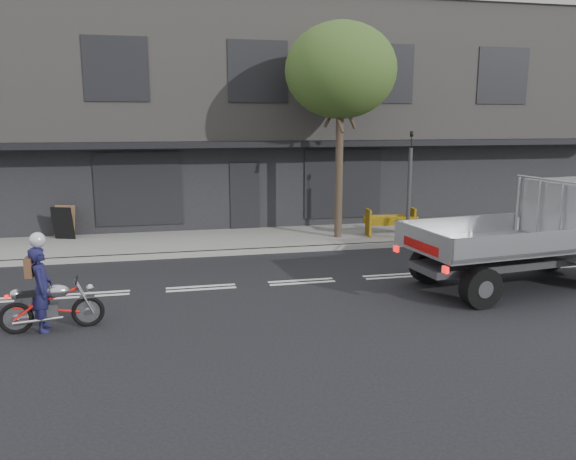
# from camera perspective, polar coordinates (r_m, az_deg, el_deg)

# --- Properties ---
(ground) EXTENTS (80.00, 80.00, 0.00)m
(ground) POSITION_cam_1_polar(r_m,az_deg,el_deg) (13.56, 1.40, -5.29)
(ground) COLOR black
(ground) RESTS_ON ground
(sidewalk) EXTENTS (32.00, 3.20, 0.15)m
(sidewalk) POSITION_cam_1_polar(r_m,az_deg,el_deg) (18.01, -2.10, -0.92)
(sidewalk) COLOR gray
(sidewalk) RESTS_ON ground
(kerb) EXTENTS (32.00, 0.20, 0.15)m
(kerb) POSITION_cam_1_polar(r_m,az_deg,el_deg) (16.47, -1.12, -2.06)
(kerb) COLOR gray
(kerb) RESTS_ON ground
(building_main) EXTENTS (26.00, 10.00, 8.00)m
(building_main) POSITION_cam_1_polar(r_m,az_deg,el_deg) (24.14, -4.96, 11.49)
(building_main) COLOR slate
(building_main) RESTS_ON ground
(street_tree) EXTENTS (3.40, 3.40, 6.74)m
(street_tree) POSITION_cam_1_polar(r_m,az_deg,el_deg) (17.70, 5.38, 15.77)
(street_tree) COLOR #382B21
(street_tree) RESTS_ON ground
(traffic_light_pole) EXTENTS (0.12, 0.12, 3.50)m
(traffic_light_pole) POSITION_cam_1_polar(r_m,az_deg,el_deg) (17.70, 12.20, 3.80)
(traffic_light_pole) COLOR #2D2D30
(traffic_light_pole) RESTS_ON ground
(motorcycle) EXTENTS (1.84, 0.53, 0.95)m
(motorcycle) POSITION_cam_1_polar(r_m,az_deg,el_deg) (11.31, -22.86, -6.99)
(motorcycle) COLOR black
(motorcycle) RESTS_ON ground
(rider) EXTENTS (0.44, 0.61, 1.59)m
(rider) POSITION_cam_1_polar(r_m,az_deg,el_deg) (11.25, -23.74, -5.52)
(rider) COLOR #16163D
(rider) RESTS_ON ground
(flatbed_ute) EXTENTS (5.65, 2.83, 2.52)m
(flatbed_ute) POSITION_cam_1_polar(r_m,az_deg,el_deg) (14.82, 26.42, 0.65)
(flatbed_ute) COLOR black
(flatbed_ute) RESTS_ON ground
(construction_barrier) EXTENTS (1.68, 0.79, 0.91)m
(construction_barrier) POSITION_cam_1_polar(r_m,az_deg,el_deg) (18.28, 10.66, 0.77)
(construction_barrier) COLOR yellow
(construction_barrier) RESTS_ON sidewalk
(sandwich_board) EXTENTS (0.76, 0.62, 1.03)m
(sandwich_board) POSITION_cam_1_polar(r_m,az_deg,el_deg) (18.83, -21.89, 0.64)
(sandwich_board) COLOR black
(sandwich_board) RESTS_ON sidewalk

